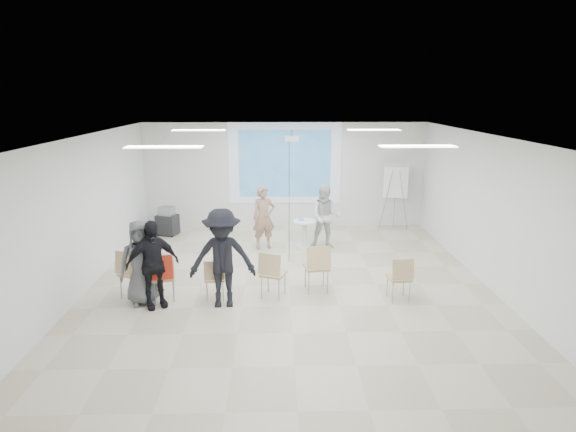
{
  "coord_description": "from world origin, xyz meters",
  "views": [
    {
      "loc": [
        -0.25,
        -9.11,
        3.79
      ],
      "look_at": [
        0.0,
        0.8,
        1.25
      ],
      "focal_mm": 30.0,
      "sensor_mm": 36.0,
      "label": 1
    }
  ],
  "objects_px": {
    "chair_far_left": "(131,270)",
    "audience_outer": "(141,258)",
    "chair_center": "(272,271)",
    "chair_right_inner": "(317,264)",
    "chair_left_inner": "(214,276)",
    "pedestal_table": "(304,232)",
    "chair_left_mid": "(163,275)",
    "laptop": "(215,276)",
    "audience_left": "(152,258)",
    "flipchart_easel": "(396,182)",
    "chair_right_far": "(400,276)",
    "av_cart": "(167,222)",
    "player_right": "(326,213)",
    "player_left": "(264,213)",
    "audience_mid": "(222,252)"
  },
  "relations": [
    {
      "from": "chair_far_left",
      "to": "audience_outer",
      "type": "bearing_deg",
      "value": -14.99
    },
    {
      "from": "chair_center",
      "to": "audience_outer",
      "type": "relative_size",
      "value": 0.52
    },
    {
      "from": "chair_right_inner",
      "to": "chair_left_inner",
      "type": "bearing_deg",
      "value": -178.77
    },
    {
      "from": "pedestal_table",
      "to": "chair_right_inner",
      "type": "xyz_separation_m",
      "value": [
        0.09,
        -2.82,
        0.18
      ]
    },
    {
      "from": "chair_left_mid",
      "to": "laptop",
      "type": "distance_m",
      "value": 0.94
    },
    {
      "from": "chair_far_left",
      "to": "chair_left_mid",
      "type": "xyz_separation_m",
      "value": [
        0.64,
        -0.16,
        -0.04
      ]
    },
    {
      "from": "audience_left",
      "to": "flipchart_easel",
      "type": "relative_size",
      "value": 1.0
    },
    {
      "from": "chair_right_far",
      "to": "laptop",
      "type": "bearing_deg",
      "value": 170.71
    },
    {
      "from": "chair_right_far",
      "to": "audience_outer",
      "type": "bearing_deg",
      "value": 174.3
    },
    {
      "from": "chair_right_far",
      "to": "laptop",
      "type": "relative_size",
      "value": 2.95
    },
    {
      "from": "pedestal_table",
      "to": "av_cart",
      "type": "height_order",
      "value": "av_cart"
    },
    {
      "from": "pedestal_table",
      "to": "player_right",
      "type": "relative_size",
      "value": 0.41
    },
    {
      "from": "chair_left_mid",
      "to": "laptop",
      "type": "relative_size",
      "value": 3.05
    },
    {
      "from": "chair_center",
      "to": "audience_left",
      "type": "height_order",
      "value": "audience_left"
    },
    {
      "from": "player_left",
      "to": "chair_far_left",
      "type": "relative_size",
      "value": 1.88
    },
    {
      "from": "chair_right_far",
      "to": "flipchart_easel",
      "type": "distance_m",
      "value": 5.13
    },
    {
      "from": "flipchart_easel",
      "to": "player_left",
      "type": "bearing_deg",
      "value": -141.14
    },
    {
      "from": "chair_right_far",
      "to": "player_right",
      "type": "bearing_deg",
      "value": 102.9
    },
    {
      "from": "pedestal_table",
      "to": "chair_far_left",
      "type": "height_order",
      "value": "chair_far_left"
    },
    {
      "from": "pedestal_table",
      "to": "player_right",
      "type": "height_order",
      "value": "player_right"
    },
    {
      "from": "chair_right_inner",
      "to": "audience_left",
      "type": "relative_size",
      "value": 0.53
    },
    {
      "from": "player_left",
      "to": "audience_mid",
      "type": "relative_size",
      "value": 0.87
    },
    {
      "from": "chair_center",
      "to": "av_cart",
      "type": "relative_size",
      "value": 1.16
    },
    {
      "from": "audience_mid",
      "to": "flipchart_easel",
      "type": "bearing_deg",
      "value": 46.05
    },
    {
      "from": "pedestal_table",
      "to": "audience_outer",
      "type": "relative_size",
      "value": 0.41
    },
    {
      "from": "chair_right_inner",
      "to": "chair_center",
      "type": "bearing_deg",
      "value": -171.32
    },
    {
      "from": "chair_right_inner",
      "to": "av_cart",
      "type": "distance_m",
      "value": 5.53
    },
    {
      "from": "audience_left",
      "to": "audience_outer",
      "type": "relative_size",
      "value": 1.05
    },
    {
      "from": "pedestal_table",
      "to": "flipchart_easel",
      "type": "xyz_separation_m",
      "value": [
        2.66,
        1.69,
        0.97
      ]
    },
    {
      "from": "player_left",
      "to": "chair_right_inner",
      "type": "height_order",
      "value": "player_left"
    },
    {
      "from": "player_right",
      "to": "av_cart",
      "type": "height_order",
      "value": "player_right"
    },
    {
      "from": "player_right",
      "to": "audience_left",
      "type": "distance_m",
      "value": 4.84
    },
    {
      "from": "pedestal_table",
      "to": "flipchart_easel",
      "type": "height_order",
      "value": "flipchart_easel"
    },
    {
      "from": "audience_left",
      "to": "audience_mid",
      "type": "height_order",
      "value": "audience_mid"
    },
    {
      "from": "audience_outer",
      "to": "av_cart",
      "type": "relative_size",
      "value": 2.24
    },
    {
      "from": "player_right",
      "to": "av_cart",
      "type": "bearing_deg",
      "value": 169.5
    },
    {
      "from": "audience_left",
      "to": "av_cart",
      "type": "height_order",
      "value": "audience_left"
    },
    {
      "from": "flipchart_easel",
      "to": "laptop",
      "type": "bearing_deg",
      "value": -119.87
    },
    {
      "from": "player_left",
      "to": "chair_left_mid",
      "type": "distance_m",
      "value": 3.65
    },
    {
      "from": "chair_far_left",
      "to": "chair_right_inner",
      "type": "relative_size",
      "value": 0.97
    },
    {
      "from": "chair_right_far",
      "to": "flipchart_easel",
      "type": "relative_size",
      "value": 0.46
    },
    {
      "from": "pedestal_table",
      "to": "audience_outer",
      "type": "height_order",
      "value": "audience_outer"
    },
    {
      "from": "chair_left_mid",
      "to": "chair_left_inner",
      "type": "distance_m",
      "value": 0.94
    },
    {
      "from": "chair_left_inner",
      "to": "laptop",
      "type": "height_order",
      "value": "chair_left_inner"
    },
    {
      "from": "chair_left_mid",
      "to": "player_right",
      "type": "bearing_deg",
      "value": 32.47
    },
    {
      "from": "player_right",
      "to": "av_cart",
      "type": "distance_m",
      "value": 4.42
    },
    {
      "from": "laptop",
      "to": "audience_outer",
      "type": "relative_size",
      "value": 0.16
    },
    {
      "from": "player_left",
      "to": "audience_outer",
      "type": "xyz_separation_m",
      "value": [
        -2.16,
        -3.21,
        -0.01
      ]
    },
    {
      "from": "laptop",
      "to": "chair_left_inner",
      "type": "bearing_deg",
      "value": 88.49
    },
    {
      "from": "chair_left_mid",
      "to": "chair_left_inner",
      "type": "bearing_deg",
      "value": -7.29
    }
  ]
}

